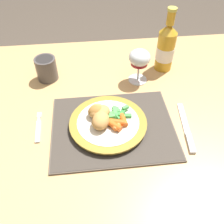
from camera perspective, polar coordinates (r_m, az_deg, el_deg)
The scene contains 12 objects.
ground_plane at distance 1.45m, azimuth -2.22°, elevation -20.89°, with size 6.00×6.00×0.00m, color #4C4238.
dining_table at distance 0.89m, azimuth -3.38°, elevation -3.59°, with size 1.44×0.91×0.74m.
placemat at distance 0.78m, azimuth 0.24°, elevation -3.47°, with size 0.38×0.30×0.01m.
dinner_plate at distance 0.77m, azimuth -0.89°, elevation -2.61°, with size 0.24×0.24×0.02m.
breaded_croquettes at distance 0.76m, azimuth -2.97°, elevation -0.55°, with size 0.08×0.12×0.04m.
green_beans_pile at distance 0.77m, azimuth 1.24°, elevation -0.31°, with size 0.09×0.06×0.02m.
glazed_carrots at distance 0.74m, azimuth 1.33°, elevation -2.58°, with size 0.07×0.07×0.02m.
fork at distance 0.80m, azimuth -16.49°, elevation -3.76°, with size 0.02×0.12×0.01m.
table_knife at distance 0.80m, azimuth 16.77°, elevation -4.16°, with size 0.04×0.21×0.01m.
wine_glass at distance 0.90m, azimuth 6.30°, elevation 11.89°, with size 0.08×0.08×0.13m.
bottle at distance 0.99m, azimuth 12.20°, elevation 14.21°, with size 0.07×0.07×0.24m.
drinking_cup at distance 0.97m, azimuth -14.77°, elevation 9.64°, with size 0.08×0.08×0.09m.
Camera 1 is at (-0.01, -0.59, 1.33)m, focal length 40.00 mm.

